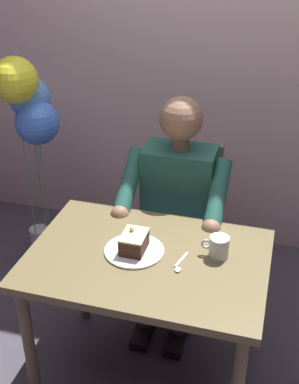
{
  "coord_description": "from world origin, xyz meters",
  "views": [
    {
      "loc": [
        -0.48,
        1.62,
        1.96
      ],
      "look_at": [
        0.02,
        -0.1,
        0.96
      ],
      "focal_mm": 46.76,
      "sensor_mm": 36.0,
      "label": 1
    }
  ],
  "objects_px": {
    "chair": "(182,217)",
    "balloon_display": "(28,112)",
    "seated_person": "(175,210)",
    "cake_slice": "(134,242)",
    "dessert_spoon": "(180,265)",
    "dining_table": "(147,273)",
    "coffee_cup": "(219,247)"
  },
  "relations": [
    {
      "from": "chair",
      "to": "balloon_display",
      "type": "bearing_deg",
      "value": -1.01
    },
    {
      "from": "dining_table",
      "to": "cake_slice",
      "type": "xyz_separation_m",
      "value": [
        0.06,
        -0.01,
        0.14
      ]
    },
    {
      "from": "chair",
      "to": "cake_slice",
      "type": "distance_m",
      "value": 0.73
    },
    {
      "from": "dessert_spoon",
      "to": "balloon_display",
      "type": "height_order",
      "value": "balloon_display"
    },
    {
      "from": "chair",
      "to": "balloon_display",
      "type": "distance_m",
      "value": 1.02
    },
    {
      "from": "dessert_spoon",
      "to": "cake_slice",
      "type": "bearing_deg",
      "value": -11.52
    },
    {
      "from": "dessert_spoon",
      "to": "dining_table",
      "type": "bearing_deg",
      "value": -10.92
    },
    {
      "from": "dessert_spoon",
      "to": "seated_person",
      "type": "bearing_deg",
      "value": -74.9
    },
    {
      "from": "balloon_display",
      "to": "chair",
      "type": "bearing_deg",
      "value": 178.99
    },
    {
      "from": "chair",
      "to": "dining_table",
      "type": "bearing_deg",
      "value": 90.0
    },
    {
      "from": "dining_table",
      "to": "seated_person",
      "type": "height_order",
      "value": "seated_person"
    },
    {
      "from": "seated_person",
      "to": "cake_slice",
      "type": "relative_size",
      "value": 9.19
    },
    {
      "from": "cake_slice",
      "to": "coffee_cup",
      "type": "height_order",
      "value": "cake_slice"
    },
    {
      "from": "seated_person",
      "to": "cake_slice",
      "type": "distance_m",
      "value": 0.52
    },
    {
      "from": "dining_table",
      "to": "chair",
      "type": "bearing_deg",
      "value": -90.0
    },
    {
      "from": "seated_person",
      "to": "balloon_display",
      "type": "xyz_separation_m",
      "value": [
        0.88,
        -0.19,
        0.37
      ]
    },
    {
      "from": "dining_table",
      "to": "balloon_display",
      "type": "bearing_deg",
      "value": -38.41
    },
    {
      "from": "coffee_cup",
      "to": "dessert_spoon",
      "type": "bearing_deg",
      "value": 37.49
    },
    {
      "from": "dining_table",
      "to": "cake_slice",
      "type": "height_order",
      "value": "cake_slice"
    },
    {
      "from": "chair",
      "to": "cake_slice",
      "type": "height_order",
      "value": "chair"
    },
    {
      "from": "chair",
      "to": "coffee_cup",
      "type": "relative_size",
      "value": 7.55
    },
    {
      "from": "dessert_spoon",
      "to": "chair",
      "type": "bearing_deg",
      "value": -78.46
    },
    {
      "from": "seated_person",
      "to": "coffee_cup",
      "type": "bearing_deg",
      "value": 123.43
    },
    {
      "from": "cake_slice",
      "to": "balloon_display",
      "type": "xyz_separation_m",
      "value": [
        0.82,
        -0.69,
        0.25
      ]
    },
    {
      "from": "dessert_spoon",
      "to": "balloon_display",
      "type": "relative_size",
      "value": 0.11
    },
    {
      "from": "dining_table",
      "to": "cake_slice",
      "type": "distance_m",
      "value": 0.16
    },
    {
      "from": "seated_person",
      "to": "dessert_spoon",
      "type": "relative_size",
      "value": 8.46
    },
    {
      "from": "seated_person",
      "to": "coffee_cup",
      "type": "height_order",
      "value": "seated_person"
    },
    {
      "from": "dining_table",
      "to": "seated_person",
      "type": "relative_size",
      "value": 0.83
    },
    {
      "from": "chair",
      "to": "dessert_spoon",
      "type": "relative_size",
      "value": 6.24
    },
    {
      "from": "dining_table",
      "to": "dessert_spoon",
      "type": "distance_m",
      "value": 0.18
    },
    {
      "from": "dining_table",
      "to": "balloon_display",
      "type": "distance_m",
      "value": 1.19
    }
  ]
}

